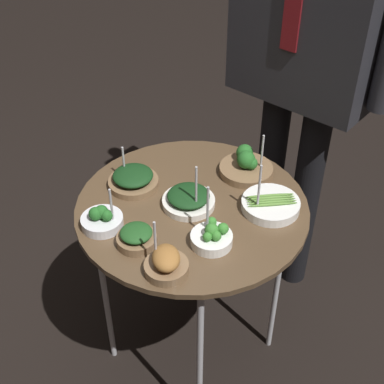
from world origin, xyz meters
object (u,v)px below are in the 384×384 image
object	(u,v)px
bowl_roast_center	(166,263)
bowl_broccoli_mid_right	(212,237)
bowl_asparagus_front_left	(270,204)
serving_cart	(192,217)
bowl_broccoli_back_right	(246,165)
bowl_spinach_back_left	(137,237)
bowl_spinach_mid_left	(189,199)
bowl_broccoli_front_center	(102,219)
bowl_spinach_near_rim	(133,179)
waiter_figure	(310,29)

from	to	relation	value
bowl_roast_center	bowl_broccoli_mid_right	xyz separation A→B (m)	(0.02, 0.16, -0.01)
bowl_broccoli_mid_right	bowl_asparagus_front_left	size ratio (longest dim) A/B	1.00
serving_cart	bowl_roast_center	distance (m)	0.29
bowl_broccoli_back_right	bowl_spinach_back_left	bearing A→B (deg)	-94.23
bowl_spinach_mid_left	bowl_asparagus_front_left	distance (m)	0.24
bowl_spinach_mid_left	bowl_broccoli_front_center	size ratio (longest dim) A/B	1.23
bowl_spinach_near_rim	bowl_asparagus_front_left	distance (m)	0.43
bowl_broccoli_back_right	bowl_roast_center	world-z (taller)	bowl_roast_center
bowl_broccoli_back_right	bowl_broccoli_mid_right	size ratio (longest dim) A/B	0.99
bowl_asparagus_front_left	waiter_figure	distance (m)	0.60
bowl_roast_center	bowl_spinach_back_left	bearing A→B (deg)	169.97
bowl_roast_center	bowl_asparagus_front_left	bearing A→B (deg)	80.57
bowl_spinach_near_rim	bowl_broccoli_front_center	bearing A→B (deg)	-70.53
bowl_spinach_mid_left	waiter_figure	xyz separation A→B (m)	(0.01, 0.59, 0.35)
serving_cart	bowl_spinach_near_rim	world-z (taller)	bowl_spinach_near_rim
bowl_roast_center	bowl_asparagus_front_left	world-z (taller)	bowl_asparagus_front_left
bowl_asparagus_front_left	bowl_broccoli_front_center	bearing A→B (deg)	-130.74
bowl_broccoli_front_center	bowl_broccoli_mid_right	world-z (taller)	bowl_broccoli_mid_right
waiter_figure	bowl_broccoli_back_right	bearing A→B (deg)	-85.89
serving_cart	bowl_broccoli_back_right	world-z (taller)	bowl_broccoli_back_right
bowl_broccoli_back_right	bowl_roast_center	size ratio (longest dim) A/B	1.11
bowl_spinach_near_rim	bowl_asparagus_front_left	xyz separation A→B (m)	(0.39, 0.18, -0.01)
bowl_spinach_near_rim	bowl_asparagus_front_left	bearing A→B (deg)	25.23
bowl_spinach_back_left	bowl_spinach_near_rim	world-z (taller)	bowl_spinach_near_rim
bowl_broccoli_mid_right	waiter_figure	bearing A→B (deg)	102.35
serving_cart	bowl_asparagus_front_left	xyz separation A→B (m)	(0.19, 0.14, 0.07)
bowl_broccoli_back_right	bowl_spinach_back_left	world-z (taller)	bowl_broccoli_back_right
waiter_figure	bowl_roast_center	bearing A→B (deg)	-81.61
bowl_spinach_back_left	bowl_roast_center	bearing A→B (deg)	-10.03
bowl_spinach_mid_left	serving_cart	bearing A→B (deg)	40.87
bowl_broccoli_mid_right	bowl_asparagus_front_left	bearing A→B (deg)	80.09
bowl_spinach_mid_left	bowl_spinach_back_left	size ratio (longest dim) A/B	1.51
serving_cart	bowl_spinach_mid_left	xyz separation A→B (m)	(-0.01, -0.01, 0.07)
bowl_broccoli_front_center	bowl_asparagus_front_left	xyz separation A→B (m)	(0.32, 0.38, -0.01)
bowl_roast_center	waiter_figure	xyz separation A→B (m)	(-0.12, 0.83, 0.34)
bowl_spinach_mid_left	bowl_broccoli_back_right	distance (m)	0.25
bowl_broccoli_front_center	bowl_broccoli_back_right	bearing A→B (deg)	71.28
bowl_spinach_mid_left	bowl_spinach_near_rim	bearing A→B (deg)	-168.48
bowl_broccoli_back_right	bowl_broccoli_front_center	xyz separation A→B (m)	(-0.16, -0.48, -0.00)
bowl_spinach_back_left	bowl_broccoli_mid_right	world-z (taller)	bowl_broccoli_mid_right
bowl_broccoli_back_right	bowl_broccoli_front_center	bearing A→B (deg)	-108.72
bowl_broccoli_back_right	bowl_spinach_near_rim	world-z (taller)	bowl_broccoli_back_right
bowl_broccoli_back_right	bowl_roast_center	bearing A→B (deg)	-78.63
bowl_broccoli_mid_right	bowl_asparagus_front_left	world-z (taller)	same
bowl_broccoli_mid_right	waiter_figure	distance (m)	0.77
serving_cart	bowl_roast_center	size ratio (longest dim) A/B	4.65
bowl_asparagus_front_left	serving_cart	bearing A→B (deg)	-143.81
serving_cart	waiter_figure	bearing A→B (deg)	89.84
bowl_roast_center	waiter_figure	world-z (taller)	waiter_figure
serving_cart	bowl_roast_center	world-z (taller)	bowl_roast_center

